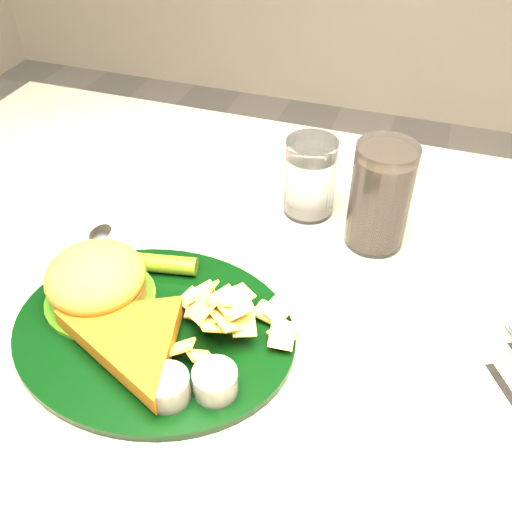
{
  "coord_description": "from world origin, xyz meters",
  "views": [
    {
      "loc": [
        0.17,
        -0.47,
        1.23
      ],
      "look_at": [
        0.01,
        -0.01,
        0.8
      ],
      "focal_mm": 40.0,
      "sensor_mm": 36.0,
      "label": 1
    }
  ],
  "objects_px": {
    "table": "(251,447)",
    "cola_glass": "(380,197)",
    "water_glass": "(310,177)",
    "dinner_plate": "(151,312)"
  },
  "relations": [
    {
      "from": "table",
      "to": "dinner_plate",
      "type": "relative_size",
      "value": 3.83
    },
    {
      "from": "cola_glass",
      "to": "dinner_plate",
      "type": "bearing_deg",
      "value": -129.75
    },
    {
      "from": "dinner_plate",
      "to": "cola_glass",
      "type": "relative_size",
      "value": 2.23
    },
    {
      "from": "table",
      "to": "water_glass",
      "type": "xyz_separation_m",
      "value": [
        0.03,
        0.16,
        0.43
      ]
    },
    {
      "from": "table",
      "to": "cola_glass",
      "type": "bearing_deg",
      "value": 44.96
    },
    {
      "from": "water_glass",
      "to": "cola_glass",
      "type": "distance_m",
      "value": 0.11
    },
    {
      "from": "table",
      "to": "cola_glass",
      "type": "relative_size",
      "value": 8.56
    },
    {
      "from": "dinner_plate",
      "to": "water_glass",
      "type": "xyz_separation_m",
      "value": [
        0.1,
        0.28,
        0.02
      ]
    },
    {
      "from": "water_glass",
      "to": "cola_glass",
      "type": "xyz_separation_m",
      "value": [
        0.1,
        -0.04,
        0.02
      ]
    },
    {
      "from": "water_glass",
      "to": "cola_glass",
      "type": "relative_size",
      "value": 0.78
    }
  ]
}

